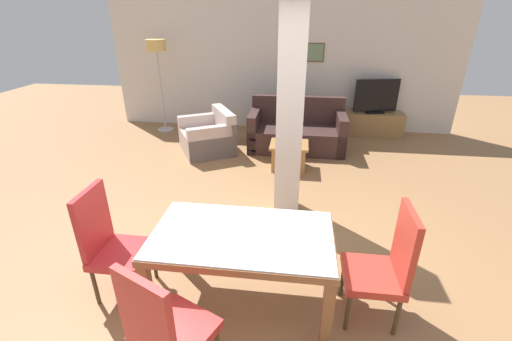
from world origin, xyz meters
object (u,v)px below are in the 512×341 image
(dining_chair_head_left, at_px, (110,241))
(coffee_table, at_px, (289,156))
(bottle, at_px, (284,134))
(sofa, at_px, (297,132))
(dining_chair_head_right, at_px, (386,264))
(tv_stand, at_px, (372,124))
(tv_screen, at_px, (376,97))
(floor_lamp, at_px, (157,54))
(dining_table, at_px, (242,249))
(dining_chair_near_left, at_px, (164,328))
(armchair, at_px, (209,137))

(dining_chair_head_left, relative_size, coffee_table, 1.70)
(bottle, bearing_deg, sofa, 76.20)
(dining_chair_head_right, height_order, sofa, dining_chair_head_right)
(bottle, bearing_deg, tv_stand, 45.34)
(dining_chair_head_left, xyz_separation_m, dining_chair_head_right, (2.33, 0.00, 0.00))
(dining_chair_head_right, height_order, tv_screen, tv_screen)
(floor_lamp, bearing_deg, coffee_table, -31.04)
(dining_table, relative_size, coffee_table, 2.43)
(dining_chair_head_left, bearing_deg, dining_chair_near_left, 44.86)
(coffee_table, height_order, floor_lamp, floor_lamp)
(dining_chair_near_left, distance_m, dining_chair_head_right, 1.73)
(bottle, bearing_deg, armchair, 162.60)
(bottle, height_order, tv_stand, bottle)
(dining_chair_near_left, bearing_deg, dining_chair_head_left, 159.62)
(dining_table, height_order, dining_chair_head_left, dining_chair_head_left)
(dining_chair_head_right, distance_m, bottle, 3.21)
(dining_table, distance_m, bottle, 3.06)
(bottle, bearing_deg, dining_chair_head_right, -72.27)
(dining_table, distance_m, armchair, 3.70)
(bottle, bearing_deg, coffee_table, -52.16)
(dining_chair_head_right, xyz_separation_m, tv_stand, (0.77, 4.83, -0.31))
(coffee_table, bearing_deg, bottle, 127.84)
(sofa, bearing_deg, dining_chair_head_right, 101.30)
(armchair, xyz_separation_m, tv_screen, (3.13, 1.34, 0.53))
(dining_chair_head_right, height_order, bottle, dining_chair_head_right)
(dining_chair_near_left, xyz_separation_m, coffee_table, (0.65, 3.73, -0.32))
(coffee_table, bearing_deg, dining_table, -95.41)
(dining_table, xyz_separation_m, tv_screen, (1.93, 4.83, 0.23))
(dining_chair_head_left, bearing_deg, dining_chair_head_right, 90.00)
(tv_screen, bearing_deg, dining_chair_head_right, 67.65)
(tv_stand, relative_size, floor_lamp, 0.65)
(dining_chair_head_left, height_order, sofa, dining_chair_head_left)
(dining_chair_head_right, height_order, floor_lamp, floor_lamp)
(armchair, distance_m, bottle, 1.47)
(dining_chair_near_left, xyz_separation_m, tv_screen, (2.30, 5.63, 0.26))
(sofa, relative_size, coffee_table, 2.84)
(armchair, relative_size, tv_screen, 1.40)
(tv_stand, bearing_deg, sofa, -148.52)
(dining_chair_near_left, xyz_separation_m, tv_stand, (2.30, 5.63, -0.31))
(dining_chair_head_left, relative_size, tv_stand, 0.86)
(dining_table, bearing_deg, coffee_table, 84.59)
(dining_table, height_order, sofa, sofa)
(dining_table, bearing_deg, bottle, 86.66)
(dining_table, relative_size, dining_chair_head_right, 1.43)
(dining_chair_head_left, relative_size, armchair, 0.84)
(sofa, relative_size, bottle, 6.09)
(dining_chair_head_right, bearing_deg, dining_chair_near_left, 117.80)
(bottle, bearing_deg, dining_chair_near_left, -98.11)
(armchair, xyz_separation_m, coffee_table, (1.48, -0.56, -0.05))
(coffee_table, xyz_separation_m, floor_lamp, (-2.75, 1.65, 1.36))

